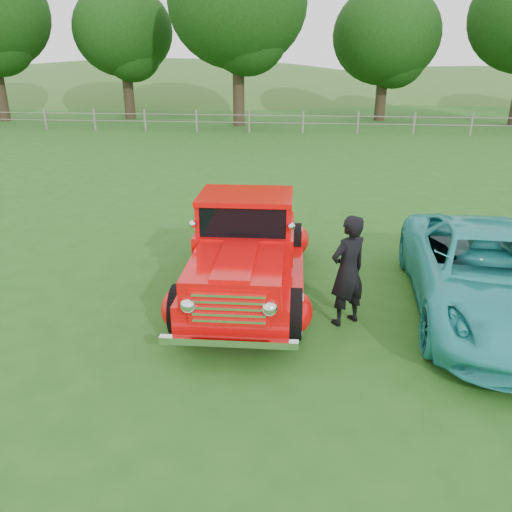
# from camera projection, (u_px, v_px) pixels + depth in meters

# --- Properties ---
(ground) EXTENTS (140.00, 140.00, 0.00)m
(ground) POSITION_uv_depth(u_px,v_px,m) (270.00, 334.00, 7.44)
(ground) COLOR #1F5215
(ground) RESTS_ON ground
(distant_hills) EXTENTS (116.00, 60.00, 18.00)m
(distant_hills) POSITION_uv_depth(u_px,v_px,m) (276.00, 129.00, 64.52)
(distant_hills) COLOR #305920
(distant_hills) RESTS_ON ground
(fence_line) EXTENTS (48.00, 0.12, 1.20)m
(fence_line) POSITION_uv_depth(u_px,v_px,m) (303.00, 122.00, 27.57)
(fence_line) COLOR slate
(fence_line) RESTS_ON ground
(tree_mid_west) EXTENTS (6.40, 6.40, 8.46)m
(tree_mid_west) POSITION_uv_depth(u_px,v_px,m) (123.00, 31.00, 32.52)
(tree_mid_west) COLOR black
(tree_mid_west) RESTS_ON ground
(tree_near_west) EXTENTS (8.00, 8.00, 10.42)m
(tree_near_west) POSITION_uv_depth(u_px,v_px,m) (238.00, 4.00, 28.48)
(tree_near_west) COLOR black
(tree_near_west) RESTS_ON ground
(tree_near_east) EXTENTS (6.80, 6.80, 8.33)m
(tree_near_east) POSITION_uv_depth(u_px,v_px,m) (386.00, 36.00, 31.83)
(tree_near_east) COLOR black
(tree_near_east) RESTS_ON ground
(red_pickup) EXTENTS (2.32, 5.03, 1.78)m
(red_pickup) POSITION_uv_depth(u_px,v_px,m) (247.00, 249.00, 8.53)
(red_pickup) COLOR black
(red_pickup) RESTS_ON ground
(teal_sedan) EXTENTS (2.62, 5.13, 1.39)m
(teal_sedan) POSITION_uv_depth(u_px,v_px,m) (490.00, 274.00, 7.78)
(teal_sedan) COLOR teal
(teal_sedan) RESTS_ON ground
(man) EXTENTS (0.76, 0.72, 1.74)m
(man) POSITION_uv_depth(u_px,v_px,m) (348.00, 271.00, 7.45)
(man) COLOR black
(man) RESTS_ON ground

